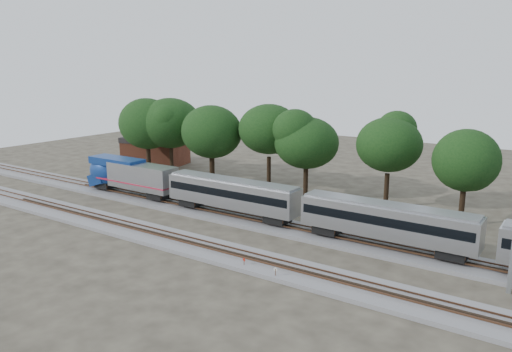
{
  "coord_description": "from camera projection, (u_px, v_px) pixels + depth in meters",
  "views": [
    {
      "loc": [
        29.21,
        -40.34,
        18.27
      ],
      "look_at": [
        -1.39,
        5.0,
        6.01
      ],
      "focal_mm": 35.0,
      "sensor_mm": 36.0,
      "label": 1
    }
  ],
  "objects": [
    {
      "name": "tree_6",
      "position": [
        466.0,
        161.0,
        56.33
      ],
      "size": [
        7.8,
        7.8,
        11.0
      ],
      "color": "black",
      "rests_on": "ground"
    },
    {
      "name": "tree_3",
      "position": [
        269.0,
        129.0,
        73.26
      ],
      "size": [
        9.13,
        9.13,
        12.86
      ],
      "color": "black",
      "rests_on": "ground"
    },
    {
      "name": "tree_0",
      "position": [
        147.0,
        124.0,
        83.58
      ],
      "size": [
        8.7,
        8.7,
        12.26
      ],
      "color": "black",
      "rests_on": "ground"
    },
    {
      "name": "brick_building",
      "position": [
        156.0,
        150.0,
        92.93
      ],
      "size": [
        12.16,
        9.73,
        5.19
      ],
      "rotation": [
        0.0,
        0.0,
        0.21
      ],
      "color": "brown",
      "rests_on": "ground"
    },
    {
      "name": "tree_5",
      "position": [
        389.0,
        145.0,
        63.69
      ],
      "size": [
        8.39,
        8.39,
        11.83
      ],
      "color": "black",
      "rests_on": "ground"
    },
    {
      "name": "switch_stand_white",
      "position": [
        275.0,
        272.0,
        43.15
      ],
      "size": [
        0.36,
        0.11,
        1.13
      ],
      "rotation": [
        0.0,
        0.0,
        0.22
      ],
      "color": "#512D19",
      "rests_on": "ground"
    },
    {
      "name": "track_near",
      "position": [
        217.0,
        251.0,
        49.29
      ],
      "size": [
        160.0,
        5.0,
        0.73
      ],
      "color": "slate",
      "rests_on": "ground"
    },
    {
      "name": "switch_lever",
      "position": [
        267.0,
        276.0,
        43.68
      ],
      "size": [
        0.52,
        0.34,
        0.3
      ],
      "primitive_type": "cube",
      "rotation": [
        0.0,
        0.0,
        0.08
      ],
      "color": "#512D19",
      "rests_on": "ground"
    },
    {
      "name": "ground",
      "position": [
        240.0,
        242.0,
        52.57
      ],
      "size": [
        160.0,
        160.0,
        0.0
      ],
      "primitive_type": "plane",
      "color": "#383328",
      "rests_on": "ground"
    },
    {
      "name": "tree_2",
      "position": [
        211.0,
        132.0,
        76.77
      ],
      "size": [
        8.26,
        8.26,
        11.65
      ],
      "color": "black",
      "rests_on": "ground"
    },
    {
      "name": "tree_4",
      "position": [
        306.0,
        143.0,
        69.39
      ],
      "size": [
        7.73,
        7.73,
        10.9
      ],
      "color": "black",
      "rests_on": "ground"
    },
    {
      "name": "tree_1",
      "position": [
        170.0,
        123.0,
        82.75
      ],
      "size": [
        8.89,
        8.89,
        12.54
      ],
      "color": "black",
      "rests_on": "ground"
    },
    {
      "name": "switch_stand_red",
      "position": [
        244.0,
        262.0,
        45.48
      ],
      "size": [
        0.32,
        0.13,
        1.04
      ],
      "rotation": [
        0.0,
        0.0,
        -0.3
      ],
      "color": "#512D19",
      "rests_on": "ground"
    },
    {
      "name": "track_far",
      "position": [
        271.0,
        225.0,
        57.38
      ],
      "size": [
        160.0,
        5.0,
        0.73
      ],
      "color": "slate",
      "rests_on": "ground"
    }
  ]
}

